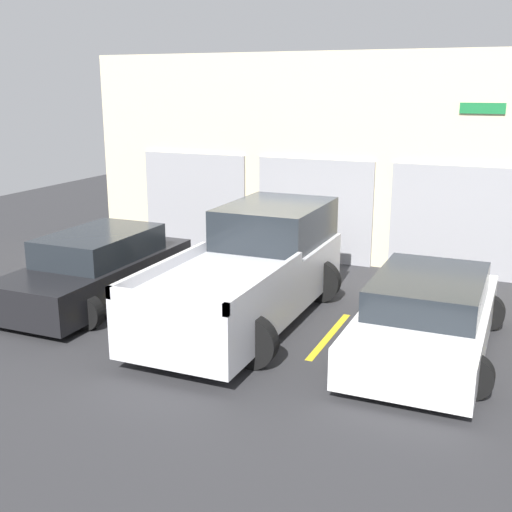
{
  "coord_description": "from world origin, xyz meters",
  "views": [
    {
      "loc": [
        4.39,
        -11.2,
        4.08
      ],
      "look_at": [
        0.0,
        -0.98,
        1.1
      ],
      "focal_mm": 45.0,
      "sensor_mm": 36.0,
      "label": 1
    }
  ],
  "objects": [
    {
      "name": "ground_plane",
      "position": [
        0.0,
        0.0,
        0.0
      ],
      "size": [
        28.0,
        28.0,
        0.0
      ],
      "primitive_type": "plane",
      "color": "#2D2D30"
    },
    {
      "name": "shophouse_building",
      "position": [
        -0.01,
        3.28,
        2.35
      ],
      "size": [
        12.17,
        0.68,
        4.81
      ],
      "color": "beige",
      "rests_on": "ground"
    },
    {
      "name": "pickup_truck",
      "position": [
        0.0,
        -1.14,
        0.88
      ],
      "size": [
        2.5,
        5.32,
        1.89
      ],
      "color": "silver",
      "rests_on": "ground"
    },
    {
      "name": "sedan_white",
      "position": [
        3.12,
        -1.45,
        0.57
      ],
      "size": [
        2.24,
        4.4,
        1.21
      ],
      "color": "white",
      "rests_on": "ground"
    },
    {
      "name": "sedan_side",
      "position": [
        -3.12,
        -1.45,
        0.63
      ],
      "size": [
        2.1,
        4.32,
        1.34
      ],
      "color": "black",
      "rests_on": "ground"
    },
    {
      "name": "parking_stripe_far_left",
      "position": [
        -4.68,
        -1.48,
        0.0
      ],
      "size": [
        0.12,
        2.2,
        0.01
      ],
      "primitive_type": "cube",
      "color": "gold",
      "rests_on": "ground"
    },
    {
      "name": "parking_stripe_left",
      "position": [
        -1.56,
        -1.48,
        0.0
      ],
      "size": [
        0.12,
        2.2,
        0.01
      ],
      "primitive_type": "cube",
      "color": "gold",
      "rests_on": "ground"
    },
    {
      "name": "parking_stripe_centre",
      "position": [
        1.56,
        -1.48,
        0.0
      ],
      "size": [
        0.12,
        2.2,
        0.01
      ],
      "primitive_type": "cube",
      "color": "gold",
      "rests_on": "ground"
    }
  ]
}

